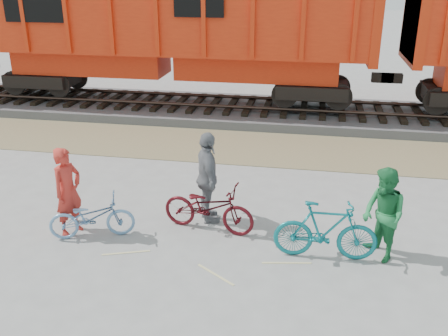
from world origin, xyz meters
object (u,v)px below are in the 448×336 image
(bicycle_maroon, at_px, (209,207))
(person_solo, at_px, (68,191))
(person_man, at_px, (383,215))
(bicycle_teal, at_px, (325,231))
(hopper_car_center, at_px, (171,28))
(person_woman, at_px, (208,178))
(bicycle_blue, at_px, (92,217))

(bicycle_maroon, xyz_separation_m, person_solo, (-2.70, -0.59, 0.40))
(person_man, bearing_deg, bicycle_teal, -107.34)
(bicycle_teal, xyz_separation_m, person_man, (1.00, 0.20, 0.31))
(bicycle_maroon, height_order, person_solo, person_solo)
(hopper_car_center, bearing_deg, person_man, -54.40)
(bicycle_maroon, relative_size, person_solo, 1.07)
(bicycle_teal, relative_size, person_man, 1.07)
(hopper_car_center, xyz_separation_m, person_woman, (3.09, -8.23, -2.03))
(bicycle_blue, distance_m, person_solo, 0.69)
(bicycle_blue, height_order, person_solo, person_solo)
(bicycle_teal, distance_m, person_woman, 2.66)
(bicycle_blue, relative_size, person_man, 0.95)
(hopper_car_center, distance_m, person_solo, 9.47)
(bicycle_teal, bearing_deg, hopper_car_center, 28.32)
(bicycle_blue, distance_m, person_man, 5.53)
(person_man, bearing_deg, bicycle_blue, -116.15)
(person_woman, bearing_deg, bicycle_blue, 94.63)
(person_man, xyz_separation_m, person_woman, (-3.41, 0.85, 0.10))
(person_solo, height_order, person_woman, person_woman)
(hopper_car_center, height_order, bicycle_blue, hopper_car_center)
(bicycle_maroon, height_order, person_woman, person_woman)
(person_man, height_order, person_woman, person_woman)
(bicycle_teal, height_order, bicycle_maroon, bicycle_teal)
(bicycle_maroon, bearing_deg, person_woman, 23.83)
(bicycle_teal, relative_size, person_solo, 1.04)
(bicycle_teal, bearing_deg, person_woman, 64.08)
(person_woman, bearing_deg, bicycle_teal, -136.46)
(bicycle_maroon, bearing_deg, person_solo, 112.18)
(bicycle_teal, distance_m, person_solo, 5.02)
(bicycle_blue, bearing_deg, bicycle_teal, -109.33)
(bicycle_blue, relative_size, bicycle_teal, 0.88)
(person_solo, xyz_separation_m, person_man, (6.01, 0.14, -0.03))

